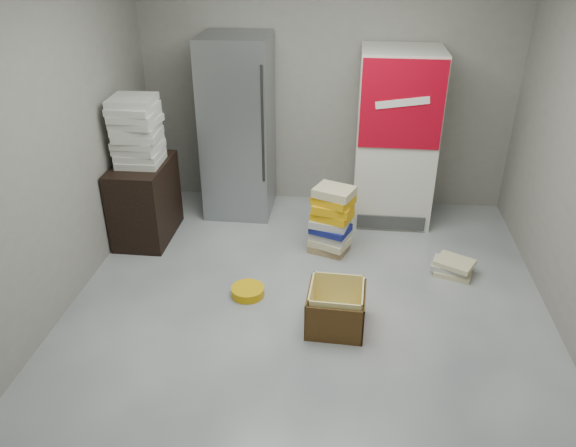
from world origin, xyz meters
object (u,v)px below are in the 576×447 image
at_px(wood_shelf, 145,201).
at_px(phonebook_stack_main, 332,220).
at_px(steel_fridge, 238,128).
at_px(cardboard_box, 336,310).
at_px(coke_cooler, 396,138).

relative_size(wood_shelf, phonebook_stack_main, 1.18).
height_order(steel_fridge, wood_shelf, steel_fridge).
xyz_separation_m(wood_shelf, phonebook_stack_main, (1.88, -0.10, -0.06)).
bearing_deg(steel_fridge, cardboard_box, -60.31).
bearing_deg(steel_fridge, wood_shelf, -138.69).
relative_size(steel_fridge, wood_shelf, 2.37).
relative_size(coke_cooler, phonebook_stack_main, 2.65).
xyz_separation_m(steel_fridge, wood_shelf, (-0.83, -0.73, -0.55)).
xyz_separation_m(steel_fridge, phonebook_stack_main, (1.05, -0.83, -0.61)).
relative_size(coke_cooler, cardboard_box, 3.84).
bearing_deg(cardboard_box, phonebook_stack_main, 96.69).
relative_size(phonebook_stack_main, cardboard_box, 1.45).
height_order(steel_fridge, cardboard_box, steel_fridge).
xyz_separation_m(steel_fridge, coke_cooler, (1.65, -0.01, -0.05)).
height_order(coke_cooler, phonebook_stack_main, coke_cooler).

